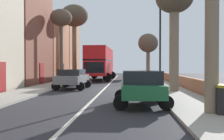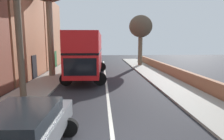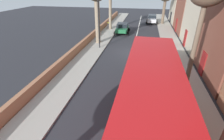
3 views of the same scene
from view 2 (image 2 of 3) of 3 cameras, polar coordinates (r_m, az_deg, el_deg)
The scene contains 3 objects.
double_decker_bus at distance 17.77m, azimuth -7.55°, elevation 5.37°, with size 3.69×10.34×4.06m.
parked_car_grey_left_2 at distance 5.92m, azimuth -25.13°, elevation -16.16°, with size 2.62×4.32×1.56m.
street_tree_right_5 at distance 26.54m, azimuth 8.65°, elevation 12.60°, with size 3.13×3.13×6.76m.
Camera 2 is at (-0.36, -5.42, 3.30)m, focal length 30.30 mm.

